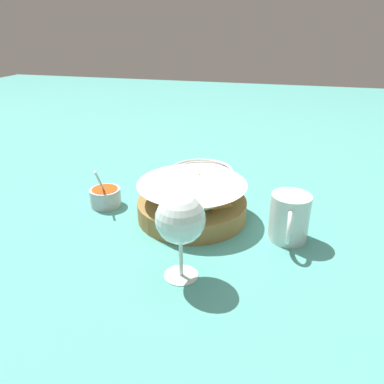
# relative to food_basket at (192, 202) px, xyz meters

# --- Properties ---
(ground_plane) EXTENTS (4.00, 4.00, 0.00)m
(ground_plane) POSITION_rel_food_basket_xyz_m (-0.03, -0.03, -0.04)
(ground_plane) COLOR teal
(food_basket) EXTENTS (0.25, 0.25, 0.09)m
(food_basket) POSITION_rel_food_basket_xyz_m (0.00, 0.00, 0.00)
(food_basket) COLOR olive
(food_basket) RESTS_ON ground_plane
(sauce_cup) EXTENTS (0.07, 0.07, 0.10)m
(sauce_cup) POSITION_rel_food_basket_xyz_m (-0.01, -0.22, -0.01)
(sauce_cup) COLOR #B7B7BC
(sauce_cup) RESTS_ON ground_plane
(wine_glass) EXTENTS (0.08, 0.08, 0.16)m
(wine_glass) POSITION_rel_food_basket_xyz_m (0.21, 0.04, 0.07)
(wine_glass) COLOR silver
(wine_glass) RESTS_ON ground_plane
(beer_mug) EXTENTS (0.12, 0.08, 0.10)m
(beer_mug) POSITION_rel_food_basket_xyz_m (0.04, 0.21, 0.01)
(beer_mug) COLOR silver
(beer_mug) RESTS_ON ground_plane
(side_plate) EXTENTS (0.19, 0.19, 0.01)m
(side_plate) POSITION_rel_food_basket_xyz_m (-0.26, -0.04, -0.03)
(side_plate) COLOR white
(side_plate) RESTS_ON ground_plane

